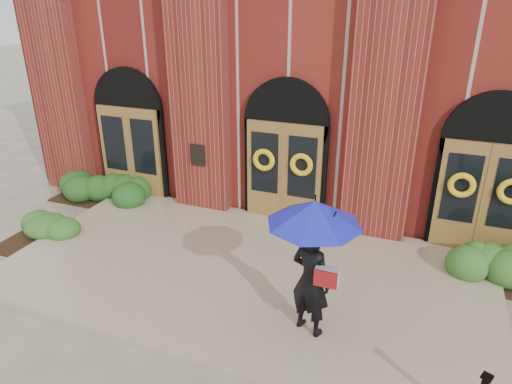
% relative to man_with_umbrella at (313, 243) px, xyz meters
% --- Properties ---
extents(ground, '(90.00, 90.00, 0.00)m').
position_rel_man_with_umbrella_xyz_m(ground, '(-1.75, 1.20, -1.84)').
color(ground, tan).
rests_on(ground, ground).
extents(landing, '(10.00, 5.30, 0.15)m').
position_rel_man_with_umbrella_xyz_m(landing, '(-1.75, 1.35, -1.77)').
color(landing, tan).
rests_on(landing, ground).
extents(church_building, '(16.20, 12.53, 7.00)m').
position_rel_man_with_umbrella_xyz_m(church_building, '(-1.75, 9.99, 1.66)').
color(church_building, maroon).
rests_on(church_building, ground).
extents(man_with_umbrella, '(1.94, 1.94, 2.42)m').
position_rel_man_with_umbrella_xyz_m(man_with_umbrella, '(0.00, 0.00, 0.00)').
color(man_with_umbrella, black).
rests_on(man_with_umbrella, landing).
extents(hedge_wall_left, '(2.73, 1.09, 0.70)m').
position_rel_man_with_umbrella_xyz_m(hedge_wall_left, '(-6.95, 3.40, -1.49)').
color(hedge_wall_left, '#1E4717').
rests_on(hedge_wall_left, ground).
extents(hedge_front_left, '(1.45, 1.24, 0.51)m').
position_rel_man_with_umbrella_xyz_m(hedge_front_left, '(-6.85, 0.77, -1.59)').
color(hedge_front_left, '#2D5A1E').
rests_on(hedge_front_left, ground).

